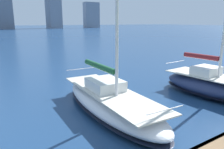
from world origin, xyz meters
TOP-DOWN VIEW (x-y plane):
  - sailboat_maroon at (-8.00, -5.42)m, footprint 3.23×6.71m
  - sailboat_forest at (-0.85, -6.69)m, footprint 3.25×9.27m

SIDE VIEW (x-z plane):
  - sailboat_forest at x=-0.85m, z-range -5.41..6.76m
  - sailboat_maroon at x=-8.00m, z-range -5.62..7.17m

